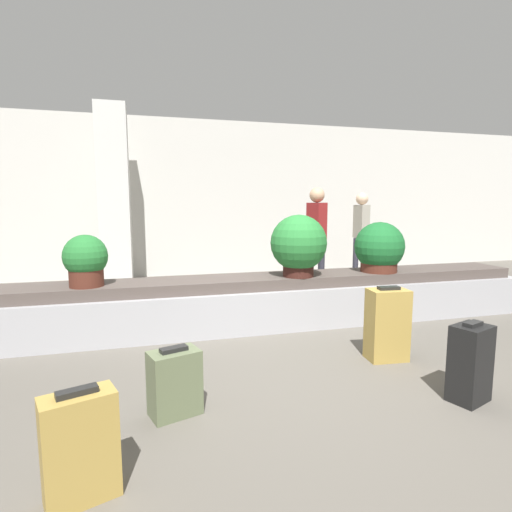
{
  "coord_description": "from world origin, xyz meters",
  "views": [
    {
      "loc": [
        -1.23,
        -3.35,
        1.48
      ],
      "look_at": [
        0.0,
        1.23,
        0.86
      ],
      "focal_mm": 28.0,
      "sensor_mm": 36.0,
      "label": 1
    }
  ],
  "objects_px": {
    "pillar": "(114,197)",
    "suitcase_1": "(387,324)",
    "traveler_1": "(361,228)",
    "potted_plant_1": "(86,260)",
    "suitcase_0": "(175,382)",
    "potted_plant_0": "(299,245)",
    "suitcase_2": "(80,447)",
    "traveler_0": "(316,230)",
    "potted_plant_2": "(379,249)",
    "suitcase_3": "(470,363)"
  },
  "relations": [
    {
      "from": "potted_plant_1",
      "to": "traveler_0",
      "type": "relative_size",
      "value": 0.31
    },
    {
      "from": "potted_plant_1",
      "to": "potted_plant_0",
      "type": "bearing_deg",
      "value": -0.78
    },
    {
      "from": "suitcase_3",
      "to": "pillar",
      "type": "bearing_deg",
      "value": 99.32
    },
    {
      "from": "pillar",
      "to": "suitcase_1",
      "type": "bearing_deg",
      "value": -57.69
    },
    {
      "from": "suitcase_1",
      "to": "traveler_1",
      "type": "distance_m",
      "value": 4.33
    },
    {
      "from": "suitcase_1",
      "to": "suitcase_2",
      "type": "height_order",
      "value": "suitcase_1"
    },
    {
      "from": "traveler_0",
      "to": "suitcase_0",
      "type": "bearing_deg",
      "value": 127.18
    },
    {
      "from": "potted_plant_0",
      "to": "potted_plant_2",
      "type": "height_order",
      "value": "potted_plant_0"
    },
    {
      "from": "suitcase_3",
      "to": "potted_plant_1",
      "type": "relative_size",
      "value": 1.12
    },
    {
      "from": "suitcase_0",
      "to": "potted_plant_1",
      "type": "xyz_separation_m",
      "value": [
        -0.8,
        1.77,
        0.66
      ]
    },
    {
      "from": "suitcase_3",
      "to": "potted_plant_2",
      "type": "relative_size",
      "value": 0.96
    },
    {
      "from": "suitcase_1",
      "to": "potted_plant_0",
      "type": "bearing_deg",
      "value": 114.48
    },
    {
      "from": "suitcase_2",
      "to": "traveler_1",
      "type": "height_order",
      "value": "traveler_1"
    },
    {
      "from": "potted_plant_1",
      "to": "suitcase_2",
      "type": "bearing_deg",
      "value": -83.36
    },
    {
      "from": "potted_plant_0",
      "to": "potted_plant_2",
      "type": "distance_m",
      "value": 1.13
    },
    {
      "from": "potted_plant_0",
      "to": "traveler_1",
      "type": "xyz_separation_m",
      "value": [
        2.32,
        2.6,
        0.03
      ]
    },
    {
      "from": "pillar",
      "to": "suitcase_2",
      "type": "height_order",
      "value": "pillar"
    },
    {
      "from": "suitcase_1",
      "to": "suitcase_2",
      "type": "xyz_separation_m",
      "value": [
        -2.53,
        -1.22,
        -0.06
      ]
    },
    {
      "from": "suitcase_2",
      "to": "potted_plant_0",
      "type": "relative_size",
      "value": 0.79
    },
    {
      "from": "traveler_1",
      "to": "potted_plant_1",
      "type": "bearing_deg",
      "value": -64.54
    },
    {
      "from": "suitcase_1",
      "to": "potted_plant_1",
      "type": "bearing_deg",
      "value": 160.95
    },
    {
      "from": "suitcase_0",
      "to": "traveler_1",
      "type": "xyz_separation_m",
      "value": [
        3.91,
        4.34,
        0.79
      ]
    },
    {
      "from": "suitcase_2",
      "to": "potted_plant_1",
      "type": "distance_m",
      "value": 2.58
    },
    {
      "from": "suitcase_0",
      "to": "suitcase_3",
      "type": "bearing_deg",
      "value": -27.81
    },
    {
      "from": "suitcase_1",
      "to": "traveler_0",
      "type": "height_order",
      "value": "traveler_0"
    },
    {
      "from": "traveler_0",
      "to": "suitcase_3",
      "type": "bearing_deg",
      "value": 159.0
    },
    {
      "from": "potted_plant_2",
      "to": "potted_plant_1",
      "type": "bearing_deg",
      "value": -179.76
    },
    {
      "from": "pillar",
      "to": "suitcase_1",
      "type": "height_order",
      "value": "pillar"
    },
    {
      "from": "pillar",
      "to": "suitcase_2",
      "type": "xyz_separation_m",
      "value": [
        0.2,
        -5.54,
        -1.32
      ]
    },
    {
      "from": "potted_plant_2",
      "to": "traveler_0",
      "type": "bearing_deg",
      "value": 97.92
    },
    {
      "from": "traveler_0",
      "to": "potted_plant_2",
      "type": "bearing_deg",
      "value": 172.29
    },
    {
      "from": "suitcase_0",
      "to": "suitcase_2",
      "type": "relative_size",
      "value": 0.84
    },
    {
      "from": "potted_plant_1",
      "to": "pillar",
      "type": "bearing_deg",
      "value": 88.41
    },
    {
      "from": "potted_plant_1",
      "to": "traveler_0",
      "type": "xyz_separation_m",
      "value": [
        3.3,
        1.54,
        0.16
      ]
    },
    {
      "from": "suitcase_1",
      "to": "traveler_1",
      "type": "xyz_separation_m",
      "value": [
        1.89,
        3.84,
        0.68
      ]
    },
    {
      "from": "suitcase_0",
      "to": "suitcase_1",
      "type": "distance_m",
      "value": 2.09
    },
    {
      "from": "pillar",
      "to": "suitcase_0",
      "type": "height_order",
      "value": "pillar"
    },
    {
      "from": "potted_plant_1",
      "to": "suitcase_1",
      "type": "bearing_deg",
      "value": -24.15
    },
    {
      "from": "suitcase_0",
      "to": "traveler_1",
      "type": "height_order",
      "value": "traveler_1"
    },
    {
      "from": "traveler_0",
      "to": "suitcase_1",
      "type": "bearing_deg",
      "value": 154.6
    },
    {
      "from": "pillar",
      "to": "potted_plant_0",
      "type": "relative_size",
      "value": 4.3
    },
    {
      "from": "suitcase_2",
      "to": "potted_plant_2",
      "type": "relative_size",
      "value": 0.92
    },
    {
      "from": "pillar",
      "to": "suitcase_2",
      "type": "relative_size",
      "value": 5.44
    },
    {
      "from": "pillar",
      "to": "traveler_1",
      "type": "bearing_deg",
      "value": -6.01
    },
    {
      "from": "suitcase_3",
      "to": "traveler_0",
      "type": "relative_size",
      "value": 0.35
    },
    {
      "from": "traveler_0",
      "to": "potted_plant_1",
      "type": "bearing_deg",
      "value": 99.32
    },
    {
      "from": "suitcase_2",
      "to": "potted_plant_1",
      "type": "bearing_deg",
      "value": 77.29
    },
    {
      "from": "suitcase_3",
      "to": "traveler_1",
      "type": "xyz_separation_m",
      "value": [
        1.75,
        4.71,
        0.73
      ]
    },
    {
      "from": "suitcase_3",
      "to": "potted_plant_2",
      "type": "xyz_separation_m",
      "value": [
        0.56,
        2.16,
        0.62
      ]
    },
    {
      "from": "pillar",
      "to": "potted_plant_0",
      "type": "distance_m",
      "value": 3.9
    }
  ]
}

